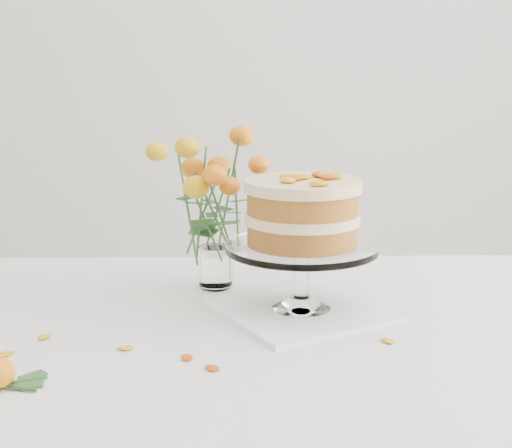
{
  "coord_description": "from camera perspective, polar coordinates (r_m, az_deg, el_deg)",
  "views": [
    {
      "loc": [
        0.06,
        -1.16,
        1.19
      ],
      "look_at": [
        0.09,
        0.14,
        0.9
      ],
      "focal_mm": 50.0,
      "sensor_mm": 36.0,
      "label": 1
    }
  ],
  "objects": [
    {
      "name": "rose_vase",
      "position": [
        1.4,
        -3.35,
        2.75
      ],
      "size": [
        0.23,
        0.23,
        0.34
      ],
      "rotation": [
        0.0,
        0.0,
        -0.06
      ],
      "color": "white",
      "rests_on": "table"
    },
    {
      "name": "stray_petal_b",
      "position": [
        1.11,
        -5.55,
        -10.6
      ],
      "size": [
        0.03,
        0.02,
        0.0
      ],
      "primitive_type": "ellipsoid",
      "color": "#DD9F0D",
      "rests_on": "table"
    },
    {
      "name": "stray_petal_f",
      "position": [
        1.18,
        10.53,
        -9.2
      ],
      "size": [
        0.03,
        0.02,
        0.0
      ],
      "primitive_type": "ellipsoid",
      "color": "#DD9F0D",
      "rests_on": "table"
    },
    {
      "name": "stray_petal_d",
      "position": [
        1.23,
        -16.59,
        -8.67
      ],
      "size": [
        0.03,
        0.02,
        0.0
      ],
      "primitive_type": "ellipsoid",
      "color": "#DD9F0D",
      "rests_on": "table"
    },
    {
      "name": "cake_stand",
      "position": [
        1.26,
        3.72,
        0.38
      ],
      "size": [
        0.27,
        0.27,
        0.24
      ],
      "rotation": [
        0.0,
        0.0,
        -0.36
      ],
      "color": "white",
      "rests_on": "napkin"
    },
    {
      "name": "stray_petal_e",
      "position": [
        1.18,
        -19.38,
        -9.79
      ],
      "size": [
        0.03,
        0.02,
        0.0
      ],
      "primitive_type": "ellipsoid",
      "color": "#DD9F0D",
      "rests_on": "table"
    },
    {
      "name": "stray_petal_c",
      "position": [
        1.07,
        -3.52,
        -11.45
      ],
      "size": [
        0.03,
        0.02,
        0.0
      ],
      "primitive_type": "ellipsoid",
      "color": "#DD9F0D",
      "rests_on": "table"
    },
    {
      "name": "napkin",
      "position": [
        1.3,
        3.62,
        -6.88
      ],
      "size": [
        0.37,
        0.37,
        0.01
      ],
      "primitive_type": "cube",
      "rotation": [
        0.0,
        0.0,
        0.5
      ],
      "color": "white",
      "rests_on": "table"
    },
    {
      "name": "table",
      "position": [
        1.27,
        -4.08,
        -11.62
      ],
      "size": [
        1.43,
        0.93,
        0.76
      ],
      "color": "tan",
      "rests_on": "ground"
    },
    {
      "name": "stray_petal_a",
      "position": [
        1.15,
        -10.43,
        -9.74
      ],
      "size": [
        0.03,
        0.02,
        0.0
      ],
      "primitive_type": "ellipsoid",
      "color": "#DD9F0D",
      "rests_on": "table"
    }
  ]
}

